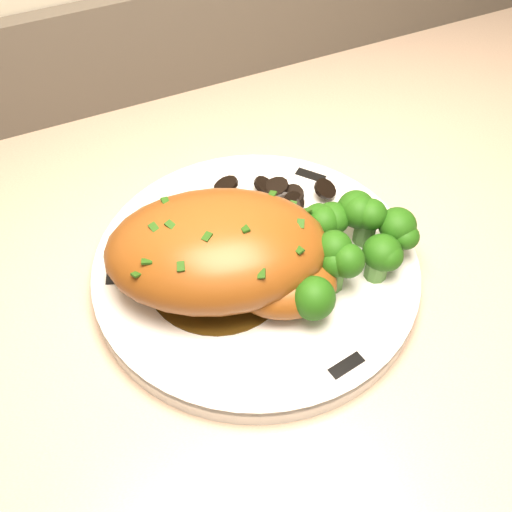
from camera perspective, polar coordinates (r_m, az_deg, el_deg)
name	(u,v)px	position (r m, az deg, el deg)	size (l,w,h in m)	color
plate	(256,270)	(0.55, 0.00, -1.29)	(0.28, 0.28, 0.02)	silver
rim_accent_0	(311,176)	(0.62, 4.89, 7.13)	(0.03, 0.01, 0.00)	black
rim_accent_1	(113,271)	(0.55, -12.59, -1.32)	(0.03, 0.01, 0.00)	black
rim_accent_2	(346,366)	(0.49, 8.04, -9.63)	(0.03, 0.01, 0.00)	black
gravy_pool	(219,276)	(0.53, -3.35, -1.82)	(0.12, 0.12, 0.00)	#3D290B
chicken_breast	(224,254)	(0.51, -2.82, 0.22)	(0.21, 0.17, 0.07)	brown
mushroom_pile	(270,202)	(0.58, 1.27, 4.79)	(0.09, 0.07, 0.02)	black
broccoli_florets	(344,246)	(0.53, 7.84, 0.89)	(0.12, 0.09, 0.04)	#497E35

